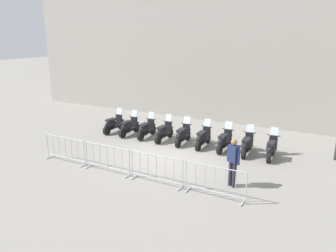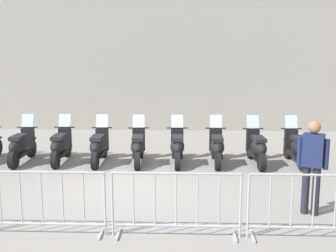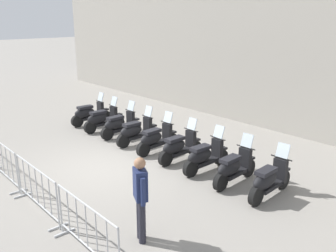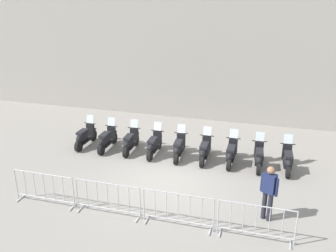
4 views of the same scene
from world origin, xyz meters
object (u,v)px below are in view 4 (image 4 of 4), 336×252
object	(u,v)px
barrier_segment_1	(108,199)
barrier_segment_3	(256,223)
motorcycle_8	(288,160)
motorcycle_2	(130,142)
motorcycle_5	(205,150)
barrier_segment_2	(178,210)
motorcycle_4	(179,148)
motorcycle_7	(259,157)
officer_near_row_end	(269,190)
motorcycle_1	(107,140)
barrier_segment_0	(44,189)
motorcycle_0	(85,137)
motorcycle_6	(231,153)
motorcycle_3	(154,145)

from	to	relation	value
barrier_segment_1	barrier_segment_3	world-z (taller)	same
motorcycle_8	motorcycle_2	bearing A→B (deg)	-179.78
motorcycle_5	barrier_segment_2	distance (m)	4.38
motorcycle_4	motorcycle_7	xyz separation A→B (m)	(3.11, 0.02, 0.00)
motorcycle_2	barrier_segment_2	xyz separation A→B (m)	(3.18, -4.37, 0.07)
barrier_segment_2	officer_near_row_end	bearing A→B (deg)	23.20
barrier_segment_3	barrier_segment_2	bearing A→B (deg)	-179.73
barrier_segment_3	motorcycle_4	bearing A→B (deg)	126.95
motorcycle_1	motorcycle_2	world-z (taller)	same
motorcycle_8	barrier_segment_1	distance (m)	6.83
motorcycle_4	officer_near_row_end	world-z (taller)	officer_near_row_end
barrier_segment_1	barrier_segment_2	distance (m)	2.16
motorcycle_8	barrier_segment_0	distance (m)	8.60
motorcycle_4	officer_near_row_end	size ratio (longest dim) A/B	1.00
motorcycle_2	barrier_segment_2	world-z (taller)	motorcycle_2
motorcycle_0	officer_near_row_end	xyz separation A→B (m)	(7.68, -3.32, 0.53)
motorcycle_2	barrier_segment_0	size ratio (longest dim) A/B	0.83
motorcycle_7	motorcycle_8	world-z (taller)	same
motorcycle_1	motorcycle_8	bearing A→B (deg)	0.68
motorcycle_6	barrier_segment_0	size ratio (longest dim) A/B	0.83
motorcycle_1	barrier_segment_3	distance (m)	7.70
motorcycle_3	barrier_segment_1	size ratio (longest dim) A/B	0.83
barrier_segment_1	motorcycle_0	bearing A→B (deg)	125.34
motorcycle_2	motorcycle_8	distance (m)	6.23
motorcycle_3	motorcycle_6	size ratio (longest dim) A/B	1.00
motorcycle_1	motorcycle_3	size ratio (longest dim) A/B	1.00
barrier_segment_1	officer_near_row_end	distance (m)	4.73
motorcycle_1	barrier_segment_2	bearing A→B (deg)	-45.63
motorcycle_3	motorcycle_4	size ratio (longest dim) A/B	1.00
motorcycle_3	motorcycle_7	world-z (taller)	same
motorcycle_7	motorcycle_1	bearing A→B (deg)	-179.54
motorcycle_5	barrier_segment_1	distance (m)	4.86
motorcycle_1	officer_near_row_end	bearing A→B (deg)	-26.23
motorcycle_1	motorcycle_7	distance (m)	6.23
barrier_segment_2	barrier_segment_0	bearing A→B (deg)	-179.73
motorcycle_0	barrier_segment_3	size ratio (longest dim) A/B	0.83
motorcycle_4	motorcycle_8	bearing A→B (deg)	0.74
motorcycle_0	motorcycle_6	distance (m)	6.23
barrier_segment_2	barrier_segment_3	xyz separation A→B (m)	(2.16, 0.01, 0.00)
motorcycle_8	barrier_segment_3	distance (m)	4.48
motorcycle_0	motorcycle_4	bearing A→B (deg)	-0.12
motorcycle_4	barrier_segment_3	world-z (taller)	motorcycle_4
motorcycle_2	motorcycle_5	bearing A→B (deg)	0.01
motorcycle_8	barrier_segment_2	bearing A→B (deg)	-124.78
motorcycle_1	motorcycle_4	distance (m)	3.12
motorcycle_5	motorcycle_7	bearing A→B (deg)	-0.35
motorcycle_5	barrier_segment_2	xyz separation A→B (m)	(0.06, -4.37, 0.07)
motorcycle_2	motorcycle_5	world-z (taller)	same
motorcycle_8	motorcycle_1	bearing A→B (deg)	-179.32
motorcycle_0	barrier_segment_0	world-z (taller)	motorcycle_0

